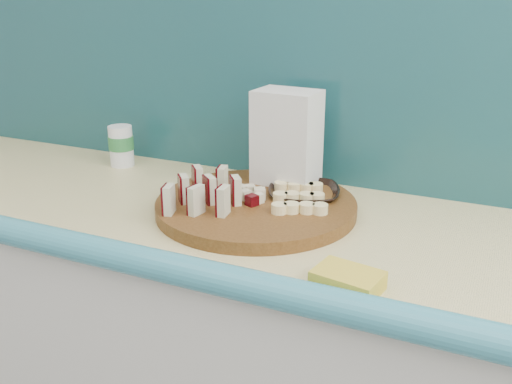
{
  "coord_description": "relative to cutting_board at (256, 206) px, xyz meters",
  "views": [
    {
      "loc": [
        0.63,
        0.41,
        1.4
      ],
      "look_at": [
        0.12,
        1.51,
        0.96
      ],
      "focal_mm": 40.0,
      "sensor_mm": 36.0,
      "label": 1
    }
  ],
  "objects": [
    {
      "name": "apple_chunks",
      "position": [
        -0.03,
        -0.01,
        0.03
      ],
      "size": [
        0.07,
        0.08,
        0.02
      ],
      "color": "beige",
      "rests_on": "cutting_board"
    },
    {
      "name": "backsplash",
      "position": [
        -0.02,
        0.27,
        0.24
      ],
      "size": [
        2.2,
        0.02,
        0.5
      ],
      "primitive_type": "cube",
      "color": "teal",
      "rests_on": "kitchen_counter"
    },
    {
      "name": "brown_bowl",
      "position": [
        0.08,
        0.09,
        0.01
      ],
      "size": [
        0.21,
        0.21,
        0.04
      ],
      "primitive_type": "imported",
      "rotation": [
        0.0,
        0.0,
        0.33
      ],
      "color": "black",
      "rests_on": "kitchen_counter"
    },
    {
      "name": "banana_peel",
      "position": [
        0.03,
        0.18,
        -0.01
      ],
      "size": [
        0.24,
        0.21,
        0.01
      ],
      "rotation": [
        0.0,
        0.0,
        0.29
      ],
      "color": "gold",
      "rests_on": "kitchen_counter"
    },
    {
      "name": "cutting_board",
      "position": [
        0.0,
        0.0,
        0.0
      ],
      "size": [
        0.59,
        0.59,
        0.03
      ],
      "primitive_type": "cylinder",
      "rotation": [
        0.0,
        0.0,
        0.35
      ],
      "color": "#45270E",
      "rests_on": "kitchen_counter"
    },
    {
      "name": "apple_wedges",
      "position": [
        -0.09,
        -0.07,
        0.05
      ],
      "size": [
        0.15,
        0.21,
        0.06
      ],
      "color": "beige",
      "rests_on": "cutting_board"
    },
    {
      "name": "flour_bag",
      "position": [
        0.01,
        0.15,
        0.11
      ],
      "size": [
        0.16,
        0.12,
        0.26
      ],
      "primitive_type": "cube",
      "rotation": [
        0.0,
        0.0,
        -0.06
      ],
      "color": "silver",
      "rests_on": "kitchen_counter"
    },
    {
      "name": "banana_slices",
      "position": [
        0.09,
        0.03,
        0.02
      ],
      "size": [
        0.16,
        0.19,
        0.02
      ],
      "color": "#FCE59A",
      "rests_on": "cutting_board"
    },
    {
      "name": "sponge",
      "position": [
        0.29,
        -0.25,
        0.0
      ],
      "size": [
        0.12,
        0.1,
        0.03
      ],
      "primitive_type": "cube",
      "rotation": [
        0.0,
        0.0,
        -0.17
      ],
      "color": "yellow",
      "rests_on": "kitchen_counter"
    },
    {
      "name": "canister",
      "position": [
        -0.5,
        0.16,
        0.05
      ],
      "size": [
        0.07,
        0.07,
        0.12
      ],
      "rotation": [
        0.0,
        0.0,
        0.38
      ],
      "color": "white",
      "rests_on": "kitchen_counter"
    },
    {
      "name": "kitchen_counter",
      "position": [
        -0.02,
        -0.02,
        -0.47
      ],
      "size": [
        2.2,
        0.63,
        0.91
      ],
      "color": "silver",
      "rests_on": "ground"
    }
  ]
}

